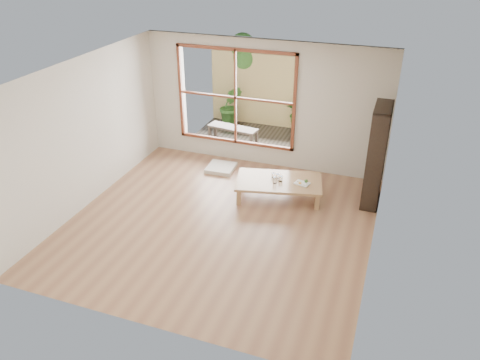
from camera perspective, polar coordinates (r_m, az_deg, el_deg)
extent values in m
plane|color=#A47852|center=(8.04, -2.39, -5.19)|extent=(5.00, 5.00, 0.00)
cube|color=#A47D4F|center=(8.65, 4.76, -0.20)|extent=(1.72, 1.20, 0.05)
cube|color=#A47D4F|center=(8.47, -0.15, -2.11)|extent=(0.09, 0.09, 0.29)
cube|color=#A47D4F|center=(9.09, 0.39, 0.18)|extent=(0.09, 0.09, 0.29)
cube|color=#A47D4F|center=(8.44, 9.38, -2.66)|extent=(0.09, 0.09, 0.29)
cube|color=#A47D4F|center=(9.07, 9.26, -0.32)|extent=(0.09, 0.09, 0.29)
cube|color=beige|center=(9.75, -2.33, 1.51)|extent=(0.58, 0.58, 0.08)
cube|color=black|center=(8.57, 16.31, 2.86)|extent=(0.29, 0.82, 1.83)
cylinder|color=silver|center=(8.52, 4.27, -0.03)|extent=(0.07, 0.07, 0.12)
cylinder|color=silver|center=(8.60, 4.98, 0.15)|extent=(0.07, 0.07, 0.10)
cylinder|color=silver|center=(8.70, 4.63, 0.46)|extent=(0.07, 0.07, 0.08)
cylinder|color=silver|center=(8.73, 4.09, 0.58)|extent=(0.07, 0.07, 0.08)
cube|color=white|center=(8.57, 7.56, -0.41)|extent=(0.30, 0.24, 0.02)
sphere|color=#3F6829|center=(8.58, 8.06, -0.12)|extent=(0.07, 0.07, 0.07)
cube|color=gold|center=(8.54, 7.33, -0.37)|extent=(0.05, 0.05, 0.02)
cube|color=beige|center=(8.60, 7.19, -0.15)|extent=(0.07, 0.06, 0.02)
cylinder|color=silver|center=(8.51, 7.67, -0.53)|extent=(0.15, 0.05, 0.01)
cube|color=#352F26|center=(11.17, 1.50, 4.94)|extent=(2.80, 2.00, 0.05)
cube|color=black|center=(10.86, -0.88, 6.36)|extent=(1.21, 0.50, 0.05)
cube|color=black|center=(11.07, -3.70, 5.72)|extent=(0.07, 0.07, 0.32)
cube|color=black|center=(11.28, -3.02, 6.18)|extent=(0.07, 0.07, 0.32)
cube|color=black|center=(10.60, 1.41, 4.69)|extent=(0.07, 0.07, 0.32)
cube|color=black|center=(10.81, 2.02, 5.18)|extent=(0.07, 0.07, 0.32)
cube|color=tan|center=(11.76, 3.11, 10.80)|extent=(2.80, 0.06, 1.80)
imported|color=#396926|center=(11.51, 7.71, 8.08)|extent=(0.96, 0.87, 0.95)
imported|color=#396926|center=(11.80, -1.13, 9.02)|extent=(0.69, 0.63, 1.01)
cylinder|color=#4C3D2D|center=(12.26, 0.32, 11.10)|extent=(0.14, 0.14, 1.60)
sphere|color=#396926|center=(12.00, 0.89, 14.92)|extent=(0.84, 0.84, 0.84)
sphere|color=#396926|center=(12.21, -0.23, 14.19)|extent=(0.70, 0.70, 0.70)
sphere|color=#396926|center=(11.88, 0.31, 16.02)|extent=(0.64, 0.64, 0.64)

